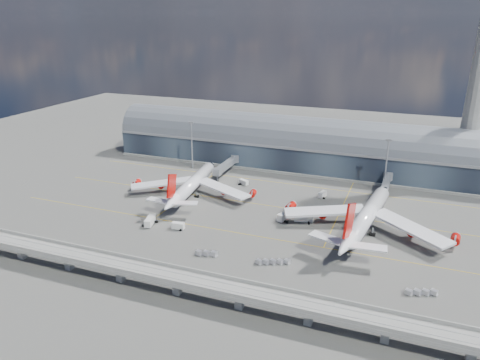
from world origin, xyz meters
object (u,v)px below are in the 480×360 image
(service_truck_1, at_px, (178,226))
(service_truck_2, at_px, (304,219))
(floodlight_mast_left, at_px, (192,144))
(service_truck_0, at_px, (150,221))
(service_truck_3, at_px, (284,216))
(cargo_train_0, at_px, (206,254))
(service_truck_4, at_px, (322,195))
(service_truck_5, at_px, (244,182))
(cargo_train_1, at_px, (273,262))
(control_tower, at_px, (479,77))
(floodlight_mast_right, at_px, (386,165))
(airliner_right, at_px, (366,218))
(airliner_left, at_px, (192,185))
(cargo_train_2, at_px, (421,292))

(service_truck_1, bearing_deg, service_truck_2, -67.46)
(floodlight_mast_left, height_order, service_truck_0, floodlight_mast_left)
(floodlight_mast_left, bearing_deg, service_truck_3, -35.96)
(service_truck_0, height_order, cargo_train_0, service_truck_0)
(service_truck_4, xyz_separation_m, service_truck_5, (-39.52, 2.94, -0.10))
(service_truck_4, bearing_deg, cargo_train_1, -75.00)
(control_tower, relative_size, service_truck_4, 20.21)
(floodlight_mast_right, bearing_deg, airliner_right, -93.47)
(cargo_train_1, bearing_deg, floodlight_mast_right, 3.01)
(service_truck_3, height_order, service_truck_5, service_truck_3)
(airliner_right, bearing_deg, cargo_train_0, -134.04)
(airliner_right, bearing_deg, airliner_left, -179.91)
(airliner_right, relative_size, service_truck_1, 13.66)
(control_tower, bearing_deg, service_truck_2, -129.91)
(floodlight_mast_right, distance_m, cargo_train_1, 88.47)
(airliner_right, bearing_deg, service_truck_1, -153.35)
(cargo_train_1, relative_size, cargo_train_2, 1.17)
(floodlight_mast_left, bearing_deg, cargo_train_1, -49.18)
(service_truck_4, distance_m, cargo_train_2, 80.20)
(control_tower, relative_size, service_truck_5, 18.87)
(floodlight_mast_left, bearing_deg, service_truck_5, -21.90)
(airliner_right, bearing_deg, service_truck_2, -172.91)
(floodlight_mast_left, distance_m, airliner_right, 107.88)
(cargo_train_2, bearing_deg, cargo_train_1, 108.71)
(cargo_train_1, bearing_deg, service_truck_3, 31.87)
(cargo_train_1, bearing_deg, service_truck_1, 95.90)
(cargo_train_2, bearing_deg, service_truck_1, 101.75)
(service_truck_2, distance_m, service_truck_5, 49.67)
(airliner_left, distance_m, service_truck_1, 35.92)
(airliner_right, height_order, service_truck_5, airliner_right)
(service_truck_3, bearing_deg, service_truck_4, 95.30)
(airliner_left, relative_size, service_truck_3, 8.54)
(airliner_left, bearing_deg, service_truck_3, -19.82)
(floodlight_mast_left, xyz_separation_m, cargo_train_0, (48.25, -85.73, -12.72))
(service_truck_0, bearing_deg, cargo_train_1, -26.93)
(control_tower, height_order, service_truck_1, control_tower)
(service_truck_4, bearing_deg, floodlight_mast_right, 51.47)
(airliner_left, distance_m, cargo_train_0, 57.93)
(control_tower, distance_m, service_truck_4, 90.60)
(floodlight_mast_left, relative_size, service_truck_5, 4.71)
(control_tower, relative_size, airliner_right, 1.48)
(floodlight_mast_right, xyz_separation_m, service_truck_5, (-64.96, -14.09, -12.37))
(service_truck_3, bearing_deg, cargo_train_2, -12.63)
(service_truck_1, bearing_deg, service_truck_4, -46.85)
(airliner_left, xyz_separation_m, cargo_train_2, (100.33, -47.68, -4.61))
(cargo_train_2, bearing_deg, service_truck_0, 103.02)
(floodlight_mast_right, relative_size, service_truck_0, 3.20)
(service_truck_0, height_order, service_truck_2, service_truck_0)
(cargo_train_1, bearing_deg, service_truck_2, 19.73)
(control_tower, height_order, cargo_train_0, control_tower)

